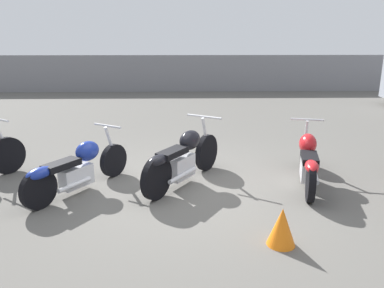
% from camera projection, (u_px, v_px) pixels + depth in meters
% --- Properties ---
extents(ground_plane, '(60.00, 60.00, 0.00)m').
position_uv_depth(ground_plane, '(192.00, 188.00, 6.05)').
color(ground_plane, '#5B5954').
extents(fence_back, '(40.00, 0.04, 1.63)m').
position_uv_depth(fence_back, '(186.00, 74.00, 16.90)').
color(fence_back, gray).
rests_on(fence_back, ground_plane).
extents(motorcycle_slot_1, '(1.22, 1.83, 0.94)m').
position_uv_depth(motorcycle_slot_1, '(77.00, 168.00, 5.80)').
color(motorcycle_slot_1, black).
rests_on(motorcycle_slot_1, ground_plane).
extents(motorcycle_slot_2, '(1.29, 1.90, 1.03)m').
position_uv_depth(motorcycle_slot_2, '(183.00, 158.00, 6.11)').
color(motorcycle_slot_2, black).
rests_on(motorcycle_slot_2, ground_plane).
extents(motorcycle_slot_3, '(0.78, 2.11, 0.95)m').
position_uv_depth(motorcycle_slot_3, '(308.00, 160.00, 6.14)').
color(motorcycle_slot_3, black).
rests_on(motorcycle_slot_3, ground_plane).
extents(traffic_cone_near, '(0.34, 0.34, 0.46)m').
position_uv_depth(traffic_cone_near, '(282.00, 227.00, 4.32)').
color(traffic_cone_near, orange).
rests_on(traffic_cone_near, ground_plane).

